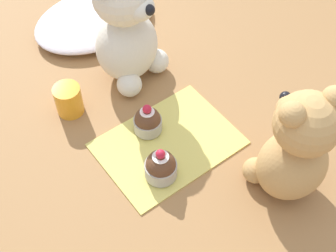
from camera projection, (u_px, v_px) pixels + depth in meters
ground_plane at (168, 144)px, 0.89m from camera, size 4.00×4.00×0.00m
knitted_placemat at (168, 143)px, 0.89m from camera, size 0.25×0.19×0.01m
tulle_cloth at (94, 19)px, 1.09m from camera, size 0.29×0.21×0.04m
teddy_bear_cream at (127, 28)px, 0.91m from camera, size 0.16×0.15×0.26m
teddy_bear_tan at (296, 149)px, 0.75m from camera, size 0.14×0.13×0.24m
cupcake_near_cream_bear at (148, 121)px, 0.88m from camera, size 0.05×0.05×0.07m
cupcake_near_tan_bear at (161, 166)px, 0.82m from camera, size 0.06×0.06×0.07m
juice_glass at (69, 100)px, 0.91m from camera, size 0.05×0.05×0.06m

